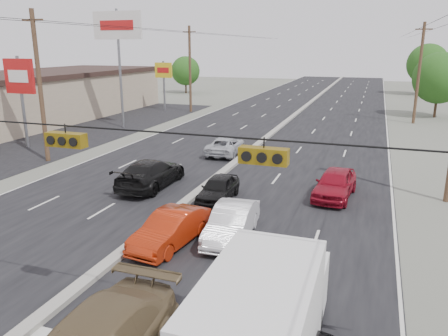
{
  "coord_description": "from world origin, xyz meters",
  "views": [
    {
      "loc": [
        8.62,
        -8.68,
        7.67
      ],
      "look_at": [
        2.21,
        9.83,
        2.2
      ],
      "focal_mm": 35.0,
      "sensor_mm": 36.0,
      "label": 1
    }
  ],
  "objects_px": {
    "queue_car_b": "(232,223)",
    "oncoming_near": "(151,174)",
    "tree_left_far": "(186,71)",
    "pole_sign_mid": "(20,81)",
    "pole_sign_far": "(164,74)",
    "utility_pole_right_c": "(419,73)",
    "utility_pole_left_c": "(190,69)",
    "tree_right_far": "(428,64)",
    "oncoming_far": "(226,146)",
    "queue_car_a": "(218,189)",
    "tree_right_mid": "(439,78)",
    "utility_pole_left_b": "(40,86)",
    "box_truck": "(265,324)",
    "pole_sign_billboard": "(118,33)",
    "red_sedan": "(171,229)",
    "queue_car_e": "(335,184)"
  },
  "relations": [
    {
      "from": "tree_right_far",
      "to": "oncoming_far",
      "type": "xyz_separation_m",
      "value": [
        -17.48,
        -49.14,
        -4.32
      ]
    },
    {
      "from": "utility_pole_left_b",
      "to": "tree_left_far",
      "type": "bearing_deg",
      "value": 101.92
    },
    {
      "from": "queue_car_b",
      "to": "oncoming_near",
      "type": "bearing_deg",
      "value": 138.5
    },
    {
      "from": "tree_left_far",
      "to": "tree_right_far",
      "type": "height_order",
      "value": "tree_right_far"
    },
    {
      "from": "pole_sign_far",
      "to": "box_truck",
      "type": "relative_size",
      "value": 0.97
    },
    {
      "from": "pole_sign_mid",
      "to": "oncoming_near",
      "type": "xyz_separation_m",
      "value": [
        14.05,
        -5.81,
        -4.33
      ]
    },
    {
      "from": "pole_sign_far",
      "to": "tree_left_far",
      "type": "height_order",
      "value": "tree_left_far"
    },
    {
      "from": "tree_left_far",
      "to": "tree_right_far",
      "type": "distance_m",
      "value": 39.31
    },
    {
      "from": "oncoming_near",
      "to": "pole_sign_billboard",
      "type": "bearing_deg",
      "value": -54.12
    },
    {
      "from": "utility_pole_left_b",
      "to": "queue_car_e",
      "type": "height_order",
      "value": "utility_pole_left_b"
    },
    {
      "from": "utility_pole_left_b",
      "to": "box_truck",
      "type": "xyz_separation_m",
      "value": [
        19.2,
        -15.28,
        -3.49
      ]
    },
    {
      "from": "queue_car_a",
      "to": "tree_right_far",
      "type": "bearing_deg",
      "value": 74.47
    },
    {
      "from": "pole_sign_billboard",
      "to": "box_truck",
      "type": "bearing_deg",
      "value": -53.15
    },
    {
      "from": "queue_car_b",
      "to": "utility_pole_right_c",
      "type": "bearing_deg",
      "value": 71.47
    },
    {
      "from": "oncoming_near",
      "to": "oncoming_far",
      "type": "height_order",
      "value": "oncoming_near"
    },
    {
      "from": "tree_left_far",
      "to": "oncoming_far",
      "type": "bearing_deg",
      "value": -62.34
    },
    {
      "from": "pole_sign_far",
      "to": "oncoming_near",
      "type": "distance_m",
      "value": 30.94
    },
    {
      "from": "oncoming_near",
      "to": "utility_pole_left_b",
      "type": "bearing_deg",
      "value": -16.68
    },
    {
      "from": "tree_left_far",
      "to": "pole_sign_mid",
      "type": "bearing_deg",
      "value": -83.21
    },
    {
      "from": "pole_sign_far",
      "to": "queue_car_a",
      "type": "xyz_separation_m",
      "value": [
        17.4,
        -28.73,
        -3.77
      ]
    },
    {
      "from": "utility_pole_left_c",
      "to": "pole_sign_far",
      "type": "bearing_deg",
      "value": -180.0
    },
    {
      "from": "tree_left_far",
      "to": "oncoming_near",
      "type": "xyz_separation_m",
      "value": [
        19.05,
        -47.81,
        -2.93
      ]
    },
    {
      "from": "utility_pole_right_c",
      "to": "pole_sign_billboard",
      "type": "distance_m",
      "value": 29.78
    },
    {
      "from": "tree_left_far",
      "to": "tree_right_mid",
      "type": "bearing_deg",
      "value": -22.07
    },
    {
      "from": "tree_right_far",
      "to": "box_truck",
      "type": "height_order",
      "value": "tree_right_far"
    },
    {
      "from": "tree_right_far",
      "to": "pole_sign_billboard",
      "type": "bearing_deg",
      "value": -125.99
    },
    {
      "from": "utility_pole_left_b",
      "to": "queue_car_a",
      "type": "height_order",
      "value": "utility_pole_left_b"
    },
    {
      "from": "tree_right_far",
      "to": "red_sedan",
      "type": "bearing_deg",
      "value": -102.8
    },
    {
      "from": "tree_left_far",
      "to": "queue_car_b",
      "type": "relative_size",
      "value": 1.43
    },
    {
      "from": "pole_sign_billboard",
      "to": "pole_sign_far",
      "type": "relative_size",
      "value": 1.83
    },
    {
      "from": "utility_pole_right_c",
      "to": "tree_left_far",
      "type": "relative_size",
      "value": 1.63
    },
    {
      "from": "queue_car_a",
      "to": "oncoming_near",
      "type": "relative_size",
      "value": 0.69
    },
    {
      "from": "pole_sign_billboard",
      "to": "tree_right_mid",
      "type": "relative_size",
      "value": 1.54
    },
    {
      "from": "utility_pole_left_c",
      "to": "utility_pole_left_b",
      "type": "bearing_deg",
      "value": -90.0
    },
    {
      "from": "tree_right_mid",
      "to": "oncoming_near",
      "type": "bearing_deg",
      "value": -118.68
    },
    {
      "from": "utility_pole_right_c",
      "to": "pole_sign_mid",
      "type": "distance_m",
      "value": 36.8
    },
    {
      "from": "utility_pole_left_c",
      "to": "tree_right_far",
      "type": "bearing_deg",
      "value": 46.47
    },
    {
      "from": "pole_sign_billboard",
      "to": "oncoming_near",
      "type": "distance_m",
      "value": 21.19
    },
    {
      "from": "tree_right_far",
      "to": "pole_sign_far",
      "type": "bearing_deg",
      "value": -136.85
    },
    {
      "from": "red_sedan",
      "to": "oncoming_far",
      "type": "bearing_deg",
      "value": 108.31
    },
    {
      "from": "pole_sign_mid",
      "to": "tree_left_far",
      "type": "xyz_separation_m",
      "value": [
        -5.0,
        42.0,
        -1.4
      ]
    },
    {
      "from": "red_sedan",
      "to": "queue_car_b",
      "type": "height_order",
      "value": "queue_car_b"
    },
    {
      "from": "utility_pole_right_c",
      "to": "queue_car_a",
      "type": "relative_size",
      "value": 2.67
    },
    {
      "from": "queue_car_b",
      "to": "box_truck",
      "type": "bearing_deg",
      "value": -69.8
    },
    {
      "from": "utility_pole_right_c",
      "to": "tree_right_far",
      "type": "height_order",
      "value": "utility_pole_right_c"
    },
    {
      "from": "tree_left_far",
      "to": "red_sedan",
      "type": "height_order",
      "value": "tree_left_far"
    },
    {
      "from": "pole_sign_mid",
      "to": "pole_sign_billboard",
      "type": "distance_m",
      "value": 10.97
    },
    {
      "from": "box_truck",
      "to": "oncoming_far",
      "type": "bearing_deg",
      "value": 111.05
    },
    {
      "from": "pole_sign_far",
      "to": "queue_car_b",
      "type": "bearing_deg",
      "value": -59.34
    },
    {
      "from": "pole_sign_mid",
      "to": "tree_right_mid",
      "type": "distance_m",
      "value": 41.88
    }
  ]
}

